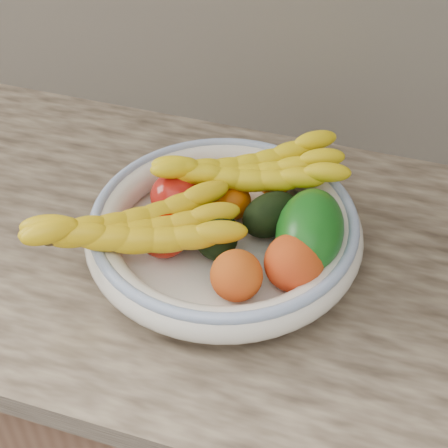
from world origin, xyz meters
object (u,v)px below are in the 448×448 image
Objects in this scene: green_mango at (310,232)px; banana_bunch_front at (134,233)px; fruit_bowl at (224,230)px; banana_bunch_back at (248,175)px.

banana_bunch_front is at bearing -166.58° from green_mango.
fruit_bowl is at bearing 175.19° from green_mango.
fruit_bowl is at bearing 4.40° from banana_bunch_front.
green_mango is 0.48× the size of banana_bunch_back.
green_mango is 0.46× the size of banana_bunch_front.
fruit_bowl is 0.12m from green_mango.
banana_bunch_back is at bearing 21.93° from banana_bunch_front.
banana_bunch_front is (-0.10, -0.08, 0.03)m from fruit_bowl.
green_mango is at bearing -12.86° from banana_bunch_front.
banana_bunch_front is (-0.11, -0.16, -0.01)m from banana_bunch_back.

